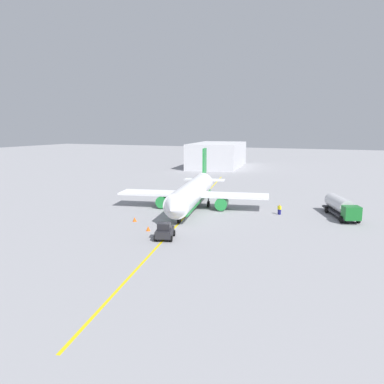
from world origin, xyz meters
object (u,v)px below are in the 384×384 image
Objects in this scene: fuel_tanker at (341,206)px; safety_cone_nose at (135,219)px; airplane at (193,193)px; refueling_worker at (279,210)px; safety_cone_wingtip at (148,229)px; pushback_tug at (165,231)px.

safety_cone_nose is (15.39, -28.67, -1.40)m from fuel_tanker.
airplane is 15.17m from refueling_worker.
airplane is 16.36m from safety_cone_wingtip.
airplane is 48.26× the size of safety_cone_nose.
fuel_tanker is 29.80m from pushback_tug.
safety_cone_nose is 1.02× the size of safety_cone_wingtip.
pushback_tug is 10.63m from safety_cone_nose.
safety_cone_nose is at bearing -19.39° from airplane.
fuel_tanker is at bearing 118.23° from safety_cone_nose.
pushback_tug is at bearing 56.33° from safety_cone_wingtip.
pushback_tug is (18.76, 4.09, -1.74)m from airplane.
airplane is at bearing -82.78° from fuel_tanker.
refueling_worker is (1.99, -9.33, -0.91)m from fuel_tanker.
pushback_tug is (21.85, -20.25, -0.72)m from fuel_tanker.
fuel_tanker is at bearing 102.03° from refueling_worker.
safety_cone_wingtip is at bearing 0.72° from airplane.
safety_cone_nose reaches higher than safety_cone_wingtip.
pushback_tug is 6.19× the size of safety_cone_wingtip.
fuel_tanker reaches higher than pushback_tug.
airplane reaches higher than pushback_tug.
airplane reaches higher than fuel_tanker.
refueling_worker is at bearing 139.39° from safety_cone_wingtip.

